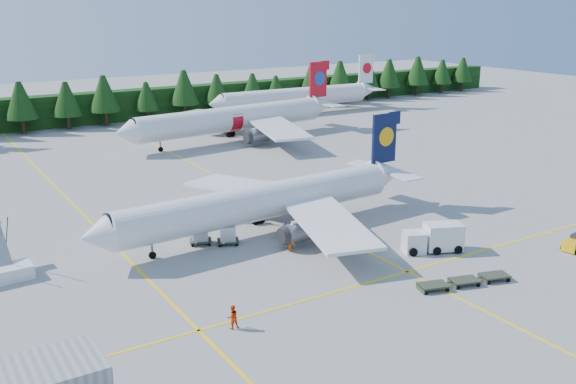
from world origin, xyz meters
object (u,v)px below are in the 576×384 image
service_truck (433,238)px  baggage_tug (575,244)px  airstairs (3,269)px  airliner_red (228,120)px  airliner_navy (255,204)px

service_truck → baggage_tug: 13.72m
airstairs → airliner_red: bearing=41.1°
airliner_navy → baggage_tug: airliner_navy is taller
service_truck → airliner_red: bearing=106.7°
airliner_navy → service_truck: bearing=-50.5°
airliner_navy → service_truck: (12.13, -13.00, -1.91)m
airliner_navy → airstairs: 23.94m
service_truck → baggage_tug: service_truck is taller
airliner_navy → airstairs: bearing=172.6°
airliner_red → airstairs: bearing=-142.4°
service_truck → airliner_navy: bearing=156.3°
airstairs → service_truck: 38.77m
airliner_red → service_truck: 56.26m
airstairs → airliner_navy: bearing=-7.1°
airliner_navy → service_truck: size_ratio=6.27×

